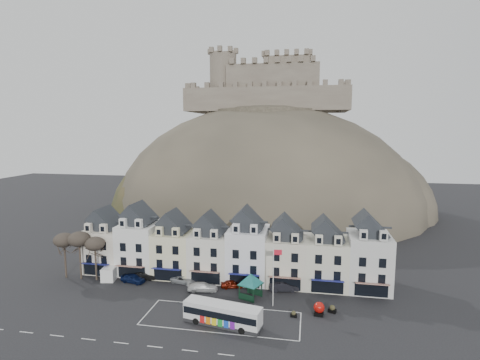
% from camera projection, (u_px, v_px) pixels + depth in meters
% --- Properties ---
extents(ground, '(300.00, 300.00, 0.00)m').
position_uv_depth(ground, '(206.00, 322.00, 52.01)').
color(ground, black).
rests_on(ground, ground).
extents(coach_bay_markings, '(22.00, 7.50, 0.01)m').
position_uv_depth(coach_bay_markings, '(222.00, 319.00, 52.86)').
color(coach_bay_markings, silver).
rests_on(coach_bay_markings, ground).
extents(townhouse_terrace, '(54.40, 9.35, 11.80)m').
position_uv_depth(townhouse_terrace, '(230.00, 249.00, 66.81)').
color(townhouse_terrace, silver).
rests_on(townhouse_terrace, ground).
extents(castle_hill, '(100.00, 76.00, 68.00)m').
position_uv_depth(castle_hill, '(268.00, 213.00, 118.92)').
color(castle_hill, '#38352B').
rests_on(castle_hill, ground).
extents(castle, '(50.20, 22.20, 22.00)m').
position_uv_depth(castle, '(270.00, 86.00, 120.40)').
color(castle, brown).
rests_on(castle, ground).
extents(tree_left_far, '(3.61, 3.61, 8.24)m').
position_uv_depth(tree_left_far, '(64.00, 240.00, 66.55)').
color(tree_left_far, '#342821').
rests_on(tree_left_far, ground).
extents(tree_left_mid, '(3.78, 3.78, 8.64)m').
position_uv_depth(tree_left_mid, '(79.00, 239.00, 65.96)').
color(tree_left_mid, '#342821').
rests_on(tree_left_mid, ground).
extents(tree_left_near, '(3.43, 3.43, 7.84)m').
position_uv_depth(tree_left_near, '(95.00, 244.00, 65.51)').
color(tree_left_near, '#342821').
rests_on(tree_left_near, ground).
extents(bus, '(11.13, 4.51, 3.06)m').
position_uv_depth(bus, '(222.00, 313.00, 50.89)').
color(bus, '#262628').
rests_on(bus, ground).
extents(bus_shelter, '(5.81, 5.81, 3.99)m').
position_uv_depth(bus_shelter, '(251.00, 279.00, 58.95)').
color(bus_shelter, black).
rests_on(bus_shelter, ground).
extents(red_buoy, '(1.56, 1.56, 1.93)m').
position_uv_depth(red_buoy, '(319.00, 308.00, 53.74)').
color(red_buoy, black).
rests_on(red_buoy, ground).
extents(flagpole, '(1.32, 0.22, 9.11)m').
position_uv_depth(flagpole, '(274.00, 273.00, 55.95)').
color(flagpole, silver).
rests_on(flagpole, ground).
extents(white_van, '(3.03, 5.35, 2.31)m').
position_uv_depth(white_van, '(112.00, 271.00, 67.33)').
color(white_van, white).
rests_on(white_van, ground).
extents(planter_west, '(0.97, 0.64, 0.92)m').
position_uv_depth(planter_west, '(294.00, 314.00, 53.24)').
color(planter_west, black).
rests_on(planter_west, ground).
extents(planter_east, '(1.27, 0.94, 1.15)m').
position_uv_depth(planter_east, '(332.00, 309.00, 54.50)').
color(planter_east, black).
rests_on(planter_east, ground).
extents(car_navy, '(4.72, 2.63, 1.52)m').
position_uv_depth(car_navy, '(133.00, 278.00, 65.15)').
color(car_navy, '#0C173E').
rests_on(car_navy, ground).
extents(car_black, '(4.60, 2.67, 1.43)m').
position_uv_depth(car_black, '(143.00, 276.00, 66.28)').
color(car_black, black).
rests_on(car_black, ground).
extents(car_silver, '(4.64, 2.80, 1.22)m').
position_uv_depth(car_silver, '(183.00, 280.00, 64.96)').
color(car_silver, '#AAAEB2').
rests_on(car_silver, ground).
extents(car_white, '(5.31, 3.14, 1.44)m').
position_uv_depth(car_white, '(203.00, 287.00, 61.74)').
color(car_white, silver).
rests_on(car_white, ground).
extents(car_maroon, '(4.09, 2.49, 1.30)m').
position_uv_depth(car_maroon, '(232.00, 284.00, 63.03)').
color(car_maroon, '#5F1005').
rests_on(car_maroon, ground).
extents(car_charcoal, '(5.06, 2.68, 1.59)m').
position_uv_depth(car_charcoal, '(284.00, 286.00, 61.77)').
color(car_charcoal, black).
rests_on(car_charcoal, ground).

